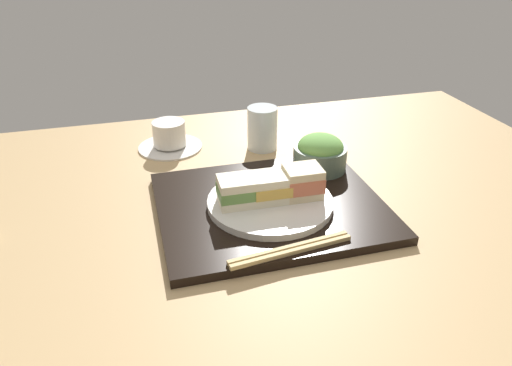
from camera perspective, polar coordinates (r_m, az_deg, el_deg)
The scene contains 10 objects.
ground_plane at distance 86.11cm, azimuth 0.50°, elevation -4.21°, with size 140.00×100.00×3.00cm, color tan.
serving_tray at distance 85.19cm, azimuth 1.70°, elevation -2.78°, with size 38.75×32.52×1.61cm, color black.
sandwich_plate at distance 83.74cm, azimuth 1.67°, elevation -2.26°, with size 21.73×21.73×1.22cm, color silver.
sandwich_near at distance 81.05cm, azimuth -2.22°, elevation -0.96°, with size 6.53×5.53×4.76cm.
sandwich_middle at distance 82.24cm, azimuth 1.70°, elevation -0.49°, with size 6.47×5.81×4.72cm.
sandwich_far at distance 83.64cm, azimuth 5.51°, elevation 0.16°, with size 6.46×5.73×5.35cm.
salad_bowl at distance 95.56cm, azimuth 7.55°, elevation 3.52°, with size 10.46×10.46×7.10cm.
chopsticks_pair at distance 73.03cm, azimuth 4.13°, elevation -7.84°, with size 19.82×4.18×0.70cm.
coffee_cup at distance 109.52cm, azimuth -10.16°, elevation 5.33°, with size 14.19×14.19×6.20cm.
drinking_glass at distance 106.80cm, azimuth 0.75°, elevation 6.46°, with size 6.56×6.56×9.46cm, color silver.
Camera 1 is at (-19.85, -69.26, 45.66)cm, focal length 33.99 mm.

